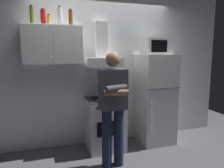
{
  "coord_description": "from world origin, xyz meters",
  "views": [
    {
      "loc": [
        -0.99,
        -3.08,
        1.63
      ],
      "look_at": [
        0.0,
        0.0,
        1.15
      ],
      "focal_mm": 33.87,
      "sensor_mm": 36.0,
      "label": 1
    }
  ],
  "objects": [
    {
      "name": "upper_cabinet",
      "position": [
        -0.85,
        0.37,
        1.75
      ],
      "size": [
        0.9,
        0.37,
        0.6
      ],
      "color": "white"
    },
    {
      "name": "stove_oven",
      "position": [
        -0.05,
        0.25,
        0.43
      ],
      "size": [
        0.6,
        0.62,
        0.87
      ],
      "color": "white",
      "rests_on": "ground_plane"
    },
    {
      "name": "cooking_pot",
      "position": [
        0.08,
        0.13,
        0.92
      ],
      "size": [
        0.27,
        0.17,
        0.1
      ],
      "color": "#B7BABF",
      "rests_on": "stove_oven"
    },
    {
      "name": "bottle_vodka_clear",
      "position": [
        -0.72,
        0.4,
        2.19
      ],
      "size": [
        0.08,
        0.08,
        0.29
      ],
      "color": "silver",
      "rests_on": "upper_cabinet"
    },
    {
      "name": "bottle_soda_red",
      "position": [
        -0.97,
        0.39,
        2.17
      ],
      "size": [
        0.08,
        0.08,
        0.24
      ],
      "color": "red",
      "rests_on": "upper_cabinet"
    },
    {
      "name": "refrigerator",
      "position": [
        0.9,
        0.25,
        0.8
      ],
      "size": [
        0.6,
        0.62,
        1.6
      ],
      "color": "silver",
      "rests_on": "ground_plane"
    },
    {
      "name": "bottle_spice_jar",
      "position": [
        -0.89,
        0.35,
        2.12
      ],
      "size": [
        0.06,
        0.06,
        0.16
      ],
      "color": "gold",
      "rests_on": "upper_cabinet"
    },
    {
      "name": "person_standing",
      "position": [
        -0.1,
        -0.36,
        0.9
      ],
      "size": [
        0.38,
        0.33,
        1.64
      ],
      "color": "#192342",
      "rests_on": "ground_plane"
    },
    {
      "name": "microwave",
      "position": [
        0.9,
        0.27,
        1.74
      ],
      "size": [
        0.48,
        0.37,
        0.28
      ],
      "color": "silver",
      "rests_on": "refrigerator"
    },
    {
      "name": "bottle_beer_brown",
      "position": [
        -0.57,
        0.34,
        2.17
      ],
      "size": [
        0.06,
        0.06,
        0.25
      ],
      "color": "brown",
      "rests_on": "upper_cabinet"
    },
    {
      "name": "range_hood",
      "position": [
        -0.05,
        0.38,
        1.6
      ],
      "size": [
        0.6,
        0.44,
        0.75
      ],
      "color": "white"
    },
    {
      "name": "ground_plane",
      "position": [
        0.0,
        0.0,
        0.0
      ],
      "size": [
        7.0,
        7.0,
        0.0
      ],
      "primitive_type": "plane",
      "color": "#4C4C51"
    },
    {
      "name": "back_wall_tiled",
      "position": [
        0.0,
        0.6,
        1.35
      ],
      "size": [
        4.8,
        0.1,
        2.7
      ],
      "primitive_type": "cube",
      "color": "white",
      "rests_on": "ground_plane"
    },
    {
      "name": "bottle_olive_oil",
      "position": [
        -1.13,
        0.36,
        2.18
      ],
      "size": [
        0.06,
        0.06,
        0.28
      ],
      "color": "#4C6B19",
      "rests_on": "upper_cabinet"
    }
  ]
}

